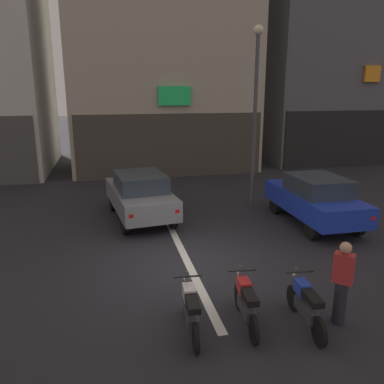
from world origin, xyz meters
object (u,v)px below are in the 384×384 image
Objects in this scene: car_silver_down_street at (168,149)px; street_lamp at (255,100)px; person_by_motorcycles at (342,283)px; car_blue_parked_kerbside at (315,198)px; car_grey_crossing_near at (140,194)px; motorcycle_white_row_leftmost at (191,309)px; motorcycle_blue_row_centre at (306,304)px; motorcycle_red_row_left_mid at (246,302)px.

street_lamp reaches higher than car_silver_down_street.
person_by_motorcycles is at bearing -88.05° from car_silver_down_street.
car_blue_parked_kerbside is 2.46× the size of person_by_motorcycles.
street_lamp is (1.81, -9.12, 3.12)m from car_silver_down_street.
person_by_motorcycles is at bearing -65.94° from car_grey_crossing_near.
car_grey_crossing_near is 0.65× the size of street_lamp.
car_blue_parked_kerbside reaches higher than motorcycle_white_row_leftmost.
car_grey_crossing_near reaches higher than motorcycle_blue_row_centre.
car_blue_parked_kerbside is at bearing 59.11° from motorcycle_blue_row_centre.
car_blue_parked_kerbside is 2.46× the size of motorcycle_red_row_left_mid.
motorcycle_red_row_left_mid is (-4.22, -4.96, -0.43)m from car_blue_parked_kerbside.
car_grey_crossing_near is at bearing -169.71° from street_lamp.
street_lamp reaches higher than car_grey_crossing_near.
motorcycle_red_row_left_mid is (1.08, 0.01, 0.00)m from motorcycle_white_row_leftmost.
car_blue_parked_kerbside is 2.46× the size of motorcycle_blue_row_centre.
street_lamp is 3.92× the size of motorcycle_blue_row_centre.
street_lamp reaches higher than person_by_motorcycles.
car_grey_crossing_near is 2.57× the size of motorcycle_red_row_left_mid.
street_lamp is 8.77m from motorcycle_blue_row_centre.
car_grey_crossing_near reaches higher than motorcycle_white_row_leftmost.
car_blue_parked_kerbside is 6.52m from motorcycle_red_row_left_mid.
motorcycle_red_row_left_mid and motorcycle_blue_row_centre have the same top height.
car_grey_crossing_near is 2.57× the size of motorcycle_white_row_leftmost.
motorcycle_white_row_leftmost is 1.00× the size of motorcycle_blue_row_centre.
car_silver_down_street is 2.56× the size of motorcycle_blue_row_centre.
person_by_motorcycles is at bearing -5.05° from motorcycle_blue_row_centre.
car_blue_parked_kerbside is 0.96× the size of car_silver_down_street.
car_silver_down_street is 16.79m from motorcycle_white_row_leftmost.
street_lamp is at bearing 81.13° from person_by_motorcycles.
person_by_motorcycles is (0.58, -16.98, -0.03)m from car_silver_down_street.
motorcycle_white_row_leftmost is at bearing -87.38° from car_grey_crossing_near.
person_by_motorcycles is (2.84, -0.35, 0.40)m from motorcycle_white_row_leftmost.
car_silver_down_street is 2.56× the size of motorcycle_red_row_left_mid.
motorcycle_white_row_leftmost is 2.89m from person_by_motorcycles.
car_blue_parked_kerbside is 6.14m from motorcycle_blue_row_centre.
motorcycle_white_row_leftmost is at bearing -136.86° from car_blue_parked_kerbside.
motorcycle_white_row_leftmost is (0.31, -6.71, -0.43)m from car_grey_crossing_near.
motorcycle_white_row_leftmost is at bearing -97.76° from car_silver_down_street.
motorcycle_blue_row_centre is at bearing -103.79° from street_lamp.
car_silver_down_street is 16.92m from motorcycle_blue_row_centre.
car_grey_crossing_near is 6.73m from motorcycle_white_row_leftmost.
person_by_motorcycles is at bearing -6.98° from motorcycle_white_row_leftmost.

